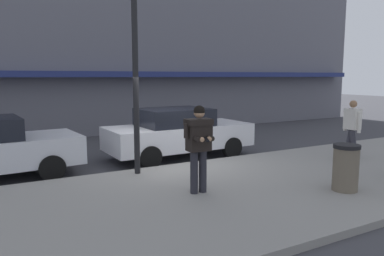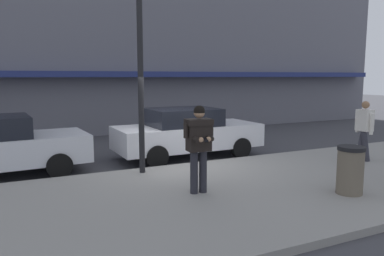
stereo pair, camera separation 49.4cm
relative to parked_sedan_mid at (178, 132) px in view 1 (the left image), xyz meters
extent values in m
plane|color=#3D3D42|center=(-0.89, -1.04, -0.79)|extent=(80.00, 80.00, 0.00)
cube|color=gray|center=(0.11, -3.89, -0.72)|extent=(32.00, 5.30, 0.14)
cube|color=silver|center=(0.11, -0.99, -0.79)|extent=(28.00, 0.12, 0.01)
cube|color=slate|center=(0.11, 7.46, 4.90)|extent=(28.00, 4.00, 11.38)
cube|color=navy|center=(0.11, 5.11, 1.81)|extent=(26.60, 0.70, 0.24)
cylinder|color=black|center=(-4.00, 0.86, -0.47)|extent=(0.65, 0.27, 0.64)
cylinder|color=black|center=(-3.87, -0.85, -0.47)|extent=(0.65, 0.27, 0.64)
cube|color=silver|center=(0.04, 0.00, -0.12)|extent=(4.55, 1.96, 0.70)
cube|color=black|center=(-0.14, 0.00, 0.49)|extent=(2.12, 1.70, 0.52)
cylinder|color=black|center=(1.41, 0.90, -0.47)|extent=(0.65, 0.24, 0.64)
cylinder|color=black|center=(1.46, -0.81, -0.47)|extent=(0.65, 0.24, 0.64)
cylinder|color=black|center=(-1.38, 0.81, -0.47)|extent=(0.65, 0.24, 0.64)
cylinder|color=black|center=(-1.33, -0.90, -0.47)|extent=(0.65, 0.24, 0.64)
cylinder|color=#23232B|center=(-1.36, -3.77, -0.21)|extent=(0.16, 0.16, 0.88)
cylinder|color=#23232B|center=(-1.56, -3.76, -0.21)|extent=(0.16, 0.16, 0.88)
cube|color=black|center=(-1.46, -3.76, 0.55)|extent=(0.47, 0.32, 0.64)
cube|color=black|center=(-1.46, -3.76, 0.82)|extent=(0.54, 0.36, 0.12)
cylinder|color=black|center=(-1.19, -3.77, 0.66)|extent=(0.11, 0.11, 0.30)
cylinder|color=black|center=(-1.32, -3.93, 0.51)|extent=(0.11, 0.30, 0.10)
sphere|color=tan|center=(-1.40, -4.06, 0.51)|extent=(0.10, 0.10, 0.10)
cylinder|color=black|center=(-1.73, -3.75, 0.66)|extent=(0.11, 0.11, 0.30)
cylinder|color=black|center=(-1.62, -3.91, 0.51)|extent=(0.11, 0.30, 0.10)
sphere|color=tan|center=(-1.56, -4.06, 0.51)|extent=(0.10, 0.10, 0.10)
cube|color=black|center=(-1.48, -4.10, 0.51)|extent=(0.08, 0.14, 0.07)
sphere|color=tan|center=(-1.47, -3.79, 1.01)|extent=(0.22, 0.22, 0.22)
sphere|color=black|center=(-1.47, -3.79, 1.04)|extent=(0.23, 0.23, 0.23)
cylinder|color=#33333D|center=(4.04, -3.04, -0.22)|extent=(0.34, 0.18, 0.87)
cylinder|color=#33333D|center=(4.03, -3.22, -0.22)|extent=(0.34, 0.18, 0.87)
cube|color=silver|center=(4.03, -3.13, 0.51)|extent=(0.31, 0.44, 0.60)
cylinder|color=silver|center=(4.06, -2.88, 0.43)|extent=(0.10, 0.10, 0.58)
cylinder|color=silver|center=(4.01, -3.38, 0.43)|extent=(0.10, 0.10, 0.58)
sphere|color=#8C6647|center=(4.03, -3.13, 0.94)|extent=(0.21, 0.21, 0.21)
cylinder|color=black|center=(-2.00, -1.69, 1.65)|extent=(0.14, 0.14, 4.60)
cylinder|color=#665B4C|center=(1.30, -5.13, -0.20)|extent=(0.52, 0.52, 0.90)
cylinder|color=black|center=(1.30, -5.13, 0.29)|extent=(0.55, 0.55, 0.08)
camera|label=1|loc=(-5.22, -10.21, 1.73)|focal=35.00mm
camera|label=2|loc=(-4.78, -10.43, 1.73)|focal=35.00mm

